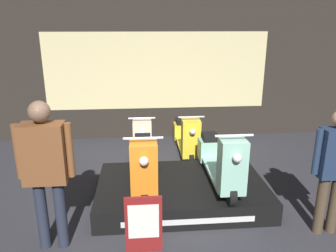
{
  "coord_description": "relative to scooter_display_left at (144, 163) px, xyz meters",
  "views": [
    {
      "loc": [
        -0.39,
        -3.41,
        2.57
      ],
      "look_at": [
        0.08,
        1.95,
        0.88
      ],
      "focal_mm": 35.0,
      "sensor_mm": 36.0,
      "label": 1
    }
  ],
  "objects": [
    {
      "name": "ground_plane",
      "position": [
        0.36,
        -0.88,
        -0.67
      ],
      "size": [
        30.0,
        30.0,
        0.0
      ],
      "primitive_type": "plane",
      "color": "#2D2D33"
    },
    {
      "name": "shop_wall_back",
      "position": [
        0.36,
        3.09,
        0.93
      ],
      "size": [
        9.0,
        0.09,
        3.2
      ],
      "color": "#28231E",
      "rests_on": "ground_plane"
    },
    {
      "name": "display_platform",
      "position": [
        0.56,
        0.09,
        -0.51
      ],
      "size": [
        2.48,
        1.57,
        0.31
      ],
      "color": "black",
      "rests_on": "ground_plane"
    },
    {
      "name": "scooter_display_left",
      "position": [
        0.0,
        0.0,
        0.0
      ],
      "size": [
        0.48,
        1.76,
        0.96
      ],
      "color": "black",
      "rests_on": "display_platform"
    },
    {
      "name": "scooter_display_right",
      "position": [
        1.11,
        0.0,
        0.0
      ],
      "size": [
        0.48,
        1.76,
        0.96
      ],
      "color": "black",
      "rests_on": "display_platform"
    },
    {
      "name": "scooter_backrow_0",
      "position": [
        -0.0,
        1.96,
        -0.31
      ],
      "size": [
        0.48,
        1.76,
        0.96
      ],
      "color": "black",
      "rests_on": "ground_plane"
    },
    {
      "name": "scooter_backrow_1",
      "position": [
        0.89,
        1.96,
        -0.31
      ],
      "size": [
        0.48,
        1.76,
        0.96
      ],
      "color": "black",
      "rests_on": "ground_plane"
    },
    {
      "name": "person_left_browsing",
      "position": [
        -1.09,
        -0.84,
        0.42
      ],
      "size": [
        0.63,
        0.27,
        1.8
      ],
      "color": "#232838",
      "rests_on": "ground_plane"
    },
    {
      "name": "person_right_browsing",
      "position": [
        2.3,
        -0.84,
        0.27
      ],
      "size": [
        0.55,
        0.22,
        1.62
      ],
      "color": "#473828",
      "rests_on": "ground_plane"
    },
    {
      "name": "price_sign_board",
      "position": [
        -0.02,
        -1.03,
        -0.31
      ],
      "size": [
        0.43,
        0.04,
        0.72
      ],
      "color": "maroon",
      "rests_on": "ground_plane"
    }
  ]
}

